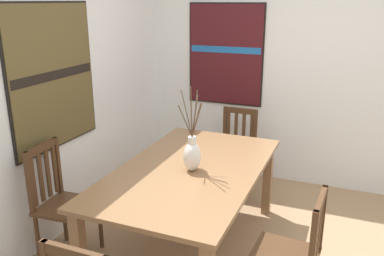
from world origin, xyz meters
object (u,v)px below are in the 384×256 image
(centerpiece_vase, at_px, (192,155))
(chair_0, at_px, (236,147))
(chair_1, at_px, (294,254))
(chair_2, at_px, (61,200))
(painting_on_back_wall, at_px, (53,77))
(dining_table, at_px, (190,179))
(painting_on_side_wall, at_px, (226,55))

(centerpiece_vase, xyz_separation_m, chair_0, (1.36, 0.02, -0.41))
(chair_0, bearing_deg, chair_1, -153.04)
(centerpiece_vase, bearing_deg, chair_2, 113.52)
(centerpiece_vase, relative_size, chair_0, 0.77)
(chair_1, distance_m, painting_on_back_wall, 2.34)
(painting_on_back_wall, bearing_deg, dining_table, -83.86)
(chair_2, xyz_separation_m, painting_on_side_wall, (2.21, -0.68, 0.95))
(centerpiece_vase, height_order, painting_on_back_wall, painting_on_back_wall)
(centerpiece_vase, distance_m, chair_0, 1.42)
(painting_on_side_wall, bearing_deg, painting_on_back_wall, 153.85)
(chair_1, height_order, chair_2, chair_2)
(painting_on_back_wall, bearing_deg, chair_2, -144.62)
(chair_0, bearing_deg, painting_on_side_wall, 33.55)
(centerpiece_vase, distance_m, chair_1, 1.07)
(centerpiece_vase, xyz_separation_m, painting_on_back_wall, (-0.09, 1.22, 0.55))
(centerpiece_vase, bearing_deg, painting_on_side_wall, 9.66)
(centerpiece_vase, bearing_deg, dining_table, 43.17)
(chair_2, bearing_deg, painting_on_back_wall, 35.38)
(chair_1, bearing_deg, painting_on_side_wall, 28.28)
(chair_2, height_order, painting_on_side_wall, painting_on_side_wall)
(chair_1, bearing_deg, chair_2, 89.90)
(dining_table, height_order, painting_on_side_wall, painting_on_side_wall)
(painting_on_side_wall, bearing_deg, dining_table, -171.19)
(painting_on_back_wall, bearing_deg, chair_0, -39.53)
(dining_table, relative_size, chair_1, 2.05)
(dining_table, bearing_deg, chair_0, -0.37)
(dining_table, height_order, chair_0, chair_0)
(centerpiece_vase, bearing_deg, chair_0, 1.01)
(centerpiece_vase, height_order, chair_1, centerpiece_vase)
(dining_table, distance_m, chair_2, 1.07)
(dining_table, xyz_separation_m, centerpiece_vase, (-0.03, -0.03, 0.23))
(chair_0, height_order, painting_on_side_wall, painting_on_side_wall)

